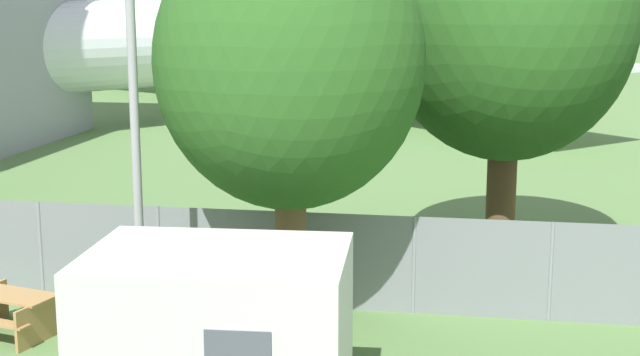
% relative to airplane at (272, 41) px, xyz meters
% --- Properties ---
extents(perimeter_fence, '(56.07, 0.07, 1.92)m').
position_rel_airplane_xyz_m(perimeter_fence, '(4.59, -31.11, -2.90)').
color(perimeter_fence, gray).
rests_on(perimeter_fence, ground).
extents(airplane, '(34.53, 40.99, 12.21)m').
position_rel_airplane_xyz_m(airplane, '(0.00, 0.00, 0.00)').
color(airplane, white).
rests_on(airplane, ground).
extents(portable_cabin, '(3.68, 2.70, 2.58)m').
position_rel_airplane_xyz_m(portable_cabin, '(7.31, -36.31, -2.57)').
color(portable_cabin, silver).
rests_on(portable_cabin, ground).
extents(picnic_bench_near_cabin, '(1.98, 1.77, 0.76)m').
position_rel_airplane_xyz_m(picnic_bench_near_cabin, '(2.59, -33.41, -3.39)').
color(picnic_bench_near_cabin, '#A37A47').
rests_on(picnic_bench_near_cabin, ground).
extents(tree_behind_benches, '(5.49, 5.49, 8.50)m').
position_rel_airplane_xyz_m(tree_behind_benches, '(11.39, -27.66, 1.59)').
color(tree_behind_benches, brown).
rests_on(tree_behind_benches, ground).
extents(tree_far_right, '(4.87, 4.87, 7.54)m').
position_rel_airplane_xyz_m(tree_far_right, '(7.43, -31.83, 0.97)').
color(tree_far_right, brown).
rests_on(tree_far_right, ground).
extents(light_mast, '(0.44, 0.44, 8.46)m').
position_rel_airplane_xyz_m(light_mast, '(5.05, -33.31, 1.25)').
color(light_mast, '#99999E').
rests_on(light_mast, ground).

